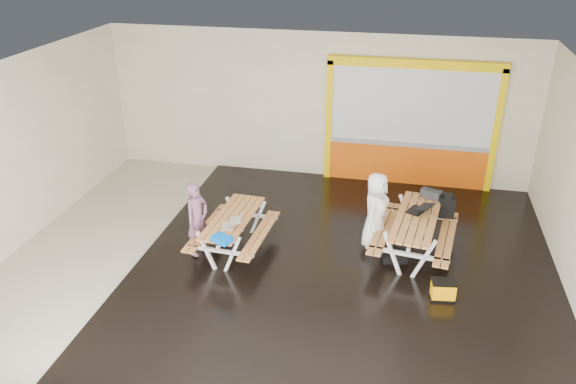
% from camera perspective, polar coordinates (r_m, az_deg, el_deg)
% --- Properties ---
extents(room, '(10.02, 8.02, 3.52)m').
position_cam_1_polar(room, '(9.79, -1.11, 1.71)').
color(room, '#BBB19E').
rests_on(room, ground).
extents(deck, '(7.50, 7.98, 0.05)m').
position_cam_1_polar(deck, '(10.44, 5.72, -7.57)').
color(deck, black).
rests_on(deck, room).
extents(kiosk, '(3.88, 0.16, 3.00)m').
position_cam_1_polar(kiosk, '(13.34, 12.16, 6.40)').
color(kiosk, '#DD540A').
rests_on(kiosk, room).
extents(picnic_table_left, '(1.38, 1.95, 0.75)m').
position_cam_1_polar(picnic_table_left, '(10.65, -5.53, -3.34)').
color(picnic_table_left, '#B8783D').
rests_on(picnic_table_left, deck).
extents(picnic_table_right, '(1.66, 2.23, 0.83)m').
position_cam_1_polar(picnic_table_right, '(10.73, 12.70, -3.36)').
color(picnic_table_right, '#B8783D').
rests_on(picnic_table_right, deck).
extents(person_left, '(0.50, 0.60, 1.41)m').
position_cam_1_polar(person_left, '(10.51, -9.11, -2.68)').
color(person_left, '#71485F').
rests_on(person_left, deck).
extents(person_right, '(0.63, 0.82, 1.48)m').
position_cam_1_polar(person_right, '(10.65, 8.81, -1.84)').
color(person_right, white).
rests_on(person_right, deck).
extents(laptop_left, '(0.41, 0.39, 0.15)m').
position_cam_1_polar(laptop_left, '(10.23, -5.77, -3.22)').
color(laptop_left, silver).
rests_on(laptop_left, picnic_table_left).
extents(laptop_right, '(0.56, 0.54, 0.18)m').
position_cam_1_polar(laptop_right, '(10.79, 13.09, -1.69)').
color(laptop_right, black).
rests_on(laptop_right, picnic_table_right).
extents(blue_pouch, '(0.40, 0.35, 0.10)m').
position_cam_1_polar(blue_pouch, '(9.78, -6.66, -4.72)').
color(blue_pouch, blue).
rests_on(blue_pouch, picnic_table_left).
extents(toolbox, '(0.43, 0.34, 0.22)m').
position_cam_1_polar(toolbox, '(11.38, 14.22, -0.18)').
color(toolbox, black).
rests_on(toolbox, picnic_table_right).
extents(backpack, '(0.30, 0.20, 0.49)m').
position_cam_1_polar(backpack, '(11.35, 15.70, -1.32)').
color(backpack, black).
rests_on(backpack, picnic_table_right).
extents(dark_case, '(0.50, 0.42, 0.16)m').
position_cam_1_polar(dark_case, '(10.70, 10.64, -6.33)').
color(dark_case, black).
rests_on(dark_case, deck).
extents(fluke_bag, '(0.43, 0.32, 0.35)m').
position_cam_1_polar(fluke_bag, '(9.83, 15.33, -9.50)').
color(fluke_bag, black).
rests_on(fluke_bag, deck).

